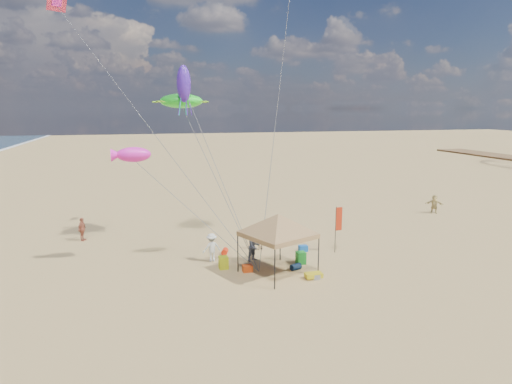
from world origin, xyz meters
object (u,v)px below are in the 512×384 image
at_px(cooler_red, 247,268).
at_px(person_far_c, 434,204).
at_px(chair_green, 301,258).
at_px(beach_cart, 314,275).
at_px(cooler_blue, 303,248).
at_px(person_near_c, 212,247).
at_px(person_far_a, 82,229).
at_px(person_near_b, 254,247).
at_px(feather_flag, 338,222).
at_px(chair_yellow, 223,263).
at_px(person_near_a, 260,238).
at_px(canopy_tent, 278,216).

height_order(cooler_red, person_far_c, person_far_c).
bearing_deg(chair_green, beach_cart, -94.07).
xyz_separation_m(cooler_blue, person_near_c, (-5.84, -0.37, 0.65)).
distance_m(person_near_c, person_far_c, 21.61).
relative_size(beach_cart, person_far_a, 0.56).
xyz_separation_m(person_far_a, person_far_c, (28.15, 0.90, -0.00)).
distance_m(cooler_red, person_near_b, 1.94).
xyz_separation_m(feather_flag, cooler_red, (-6.20, -1.85, -1.77)).
xyz_separation_m(feather_flag, chair_yellow, (-7.38, -1.03, -1.61)).
bearing_deg(beach_cart, person_far_a, 140.25).
bearing_deg(person_far_c, chair_green, -116.87).
relative_size(beach_cart, person_far_c, 0.56).
xyz_separation_m(feather_flag, chair_green, (-2.91, -1.37, -1.61)).
bearing_deg(chair_yellow, person_far_c, 23.38).
bearing_deg(person_near_b, person_far_a, 116.76).
bearing_deg(person_far_a, person_near_b, -103.42).
xyz_separation_m(chair_green, chair_yellow, (-4.47, 0.34, 0.00)).
relative_size(person_near_c, person_far_a, 1.04).
distance_m(feather_flag, chair_green, 3.60).
relative_size(cooler_red, person_near_c, 0.32).
bearing_deg(person_far_c, cooler_blue, -121.61).
relative_size(feather_flag, person_near_a, 1.89).
distance_m(canopy_tent, person_near_c, 4.85).
xyz_separation_m(person_near_a, person_far_a, (-11.10, 4.90, 0.03)).
bearing_deg(person_near_a, chair_yellow, 15.71).
height_order(cooler_red, person_near_c, person_near_c).
bearing_deg(person_near_b, chair_green, -53.86).
bearing_deg(cooler_blue, beach_cart, -103.92).
xyz_separation_m(feather_flag, person_far_a, (-15.61, 6.68, -1.15)).
relative_size(person_near_a, person_near_b, 0.88).
distance_m(cooler_blue, chair_yellow, 5.68).
relative_size(canopy_tent, cooler_red, 10.58).
height_order(canopy_tent, chair_green, canopy_tent).
relative_size(canopy_tent, person_far_c, 3.56).
relative_size(feather_flag, chair_yellow, 4.18).
bearing_deg(cooler_red, person_near_a, 64.96).
xyz_separation_m(canopy_tent, feather_flag, (4.68, 2.51, -1.24)).
bearing_deg(person_near_c, cooler_blue, 172.30).
relative_size(canopy_tent, chair_yellow, 8.16).
height_order(chair_yellow, beach_cart, chair_yellow).
relative_size(person_near_a, person_far_a, 0.96).
xyz_separation_m(chair_yellow, beach_cart, (4.30, -2.71, -0.15)).
xyz_separation_m(person_near_b, person_far_a, (-10.21, 6.90, -0.07)).
bearing_deg(person_near_a, beach_cart, 75.79).
xyz_separation_m(cooler_red, person_far_c, (18.75, 9.43, 0.61)).
bearing_deg(chair_yellow, cooler_blue, 17.83).
bearing_deg(person_near_c, feather_flag, 166.19).
bearing_deg(feather_flag, cooler_red, -163.41).
distance_m(person_near_a, person_near_b, 2.20).
relative_size(cooler_red, chair_green, 0.77).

